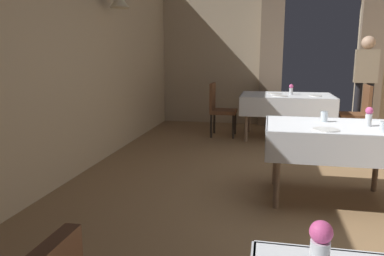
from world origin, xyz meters
name	(u,v)px	position (x,y,z in m)	size (l,w,h in m)	color
ground	(366,206)	(0.00, 0.00, 0.00)	(10.08, 10.08, 0.00)	olive
wall_left	(50,46)	(-3.20, 0.00, 1.50)	(0.49, 8.40, 3.00)	tan
wall_back	(320,50)	(0.00, 4.18, 1.51)	(6.40, 0.27, 3.00)	tan
dining_table_mid	(332,135)	(-0.33, 0.12, 0.65)	(1.26, 0.90, 0.75)	#7A604C
dining_table_far	(287,100)	(-0.64, 2.88, 0.66)	(1.52, 1.06, 0.75)	#7A604C
chair_far_right	(358,111)	(0.50, 2.85, 0.52)	(0.44, 0.44, 0.93)	black
chair_far_left	(219,107)	(-1.79, 2.85, 0.52)	(0.44, 0.44, 0.93)	black
flower_vase_near	(320,246)	(-0.78, -2.50, 0.84)	(0.07, 0.07, 0.17)	silver
flower_vase_mid	(369,116)	(-0.02, 0.12, 0.85)	(0.07, 0.07, 0.18)	silver
glass_mid_b	(324,117)	(-0.39, 0.28, 0.80)	(0.07, 0.07, 0.11)	silver
glass_mid_c	(384,127)	(0.04, -0.18, 0.80)	(0.07, 0.07, 0.10)	silver
plate_mid_d	(326,130)	(-0.44, -0.16, 0.76)	(0.23, 0.23, 0.01)	white
flower_vase_far	(291,89)	(-0.57, 2.92, 0.84)	(0.07, 0.07, 0.18)	silver
plate_far_b	(275,93)	(-0.84, 2.98, 0.76)	(0.24, 0.24, 0.01)	white
plate_far_c	(280,96)	(-0.76, 2.60, 0.76)	(0.24, 0.24, 0.01)	white
plate_far_d	(315,96)	(-0.19, 2.75, 0.76)	(0.19, 0.19, 0.01)	white
person_waiter_by_doorway	(365,78)	(0.65, 3.20, 1.02)	(0.38, 0.26, 1.72)	black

